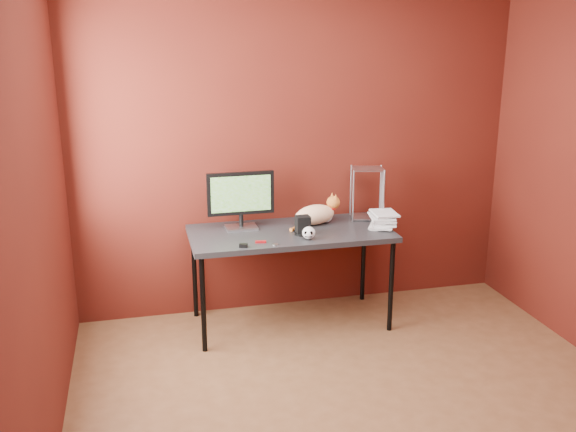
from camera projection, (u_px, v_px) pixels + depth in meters
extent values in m
cube|color=brown|center=(371.00, 419.00, 3.75)|extent=(3.50, 3.50, 0.01)
cube|color=#49130D|center=(297.00, 148.00, 5.02)|extent=(3.50, 0.02, 2.60)
cube|color=#49130D|center=(29.00, 229.00, 2.99)|extent=(0.02, 3.50, 2.60)
cube|color=black|center=(290.00, 233.00, 4.79)|extent=(1.50, 0.70, 0.04)
cylinder|color=black|center=(203.00, 305.00, 4.46)|extent=(0.04, 0.04, 0.71)
cylinder|color=black|center=(391.00, 286.00, 4.77)|extent=(0.04, 0.04, 0.71)
cylinder|color=black|center=(195.00, 274.00, 5.02)|extent=(0.04, 0.04, 0.71)
cylinder|color=black|center=(363.00, 260.00, 5.33)|extent=(0.04, 0.04, 0.71)
cube|color=#A8A9AD|center=(241.00, 227.00, 4.84)|extent=(0.24, 0.16, 0.02)
cylinder|color=black|center=(241.00, 220.00, 4.82)|extent=(0.03, 0.03, 0.10)
cube|color=black|center=(241.00, 193.00, 4.76)|extent=(0.50, 0.04, 0.32)
cube|color=#1B4412|center=(241.00, 193.00, 4.76)|extent=(0.45, 0.01, 0.27)
ellipsoid|color=orange|center=(315.00, 215.00, 4.93)|extent=(0.36, 0.25, 0.15)
ellipsoid|color=orange|center=(304.00, 218.00, 4.89)|extent=(0.18, 0.18, 0.12)
sphere|color=white|center=(326.00, 216.00, 4.98)|extent=(0.11, 0.11, 0.11)
sphere|color=#C66B26|center=(333.00, 202.00, 4.98)|extent=(0.11, 0.11, 0.11)
cone|color=#C66B26|center=(336.00, 197.00, 4.95)|extent=(0.03, 0.03, 0.04)
cone|color=#C66B26|center=(332.00, 195.00, 4.99)|extent=(0.03, 0.03, 0.04)
cylinder|color=red|center=(332.00, 208.00, 4.99)|extent=(0.08, 0.08, 0.01)
cylinder|color=#C66B26|center=(298.00, 227.00, 4.82)|extent=(0.15, 0.13, 0.03)
ellipsoid|color=white|center=(309.00, 233.00, 4.58)|extent=(0.10, 0.10, 0.09)
ellipsoid|color=black|center=(308.00, 233.00, 4.54)|extent=(0.02, 0.01, 0.03)
ellipsoid|color=black|center=(313.00, 233.00, 4.55)|extent=(0.02, 0.01, 0.03)
cube|color=black|center=(310.00, 237.00, 4.55)|extent=(0.05, 0.02, 0.00)
cylinder|color=black|center=(303.00, 233.00, 4.70)|extent=(0.12, 0.12, 0.02)
cube|color=black|center=(303.00, 224.00, 4.68)|extent=(0.10, 0.09, 0.12)
imported|color=beige|center=(371.00, 211.00, 4.88)|extent=(0.27, 0.30, 0.24)
imported|color=beige|center=(372.00, 180.00, 4.81)|extent=(0.25, 0.29, 0.24)
imported|color=beige|center=(374.00, 148.00, 4.74)|extent=(0.24, 0.28, 0.24)
imported|color=beige|center=(375.00, 115.00, 4.68)|extent=(0.22, 0.27, 0.24)
imported|color=beige|center=(376.00, 82.00, 4.61)|extent=(0.20, 0.25, 0.24)
cylinder|color=#A8A9AD|center=(357.00, 197.00, 4.94)|extent=(0.01, 0.01, 0.41)
cylinder|color=#A8A9AD|center=(386.00, 195.00, 4.99)|extent=(0.01, 0.01, 0.41)
cylinder|color=#A8A9AD|center=(349.00, 191.00, 5.12)|extent=(0.01, 0.01, 0.41)
cylinder|color=#A8A9AD|center=(377.00, 189.00, 5.18)|extent=(0.01, 0.01, 0.41)
cube|color=#A8A9AD|center=(366.00, 217.00, 5.11)|extent=(0.28, 0.25, 0.01)
cube|color=#A8A9AD|center=(368.00, 169.00, 5.00)|extent=(0.28, 0.25, 0.01)
cube|color=maroon|center=(261.00, 242.00, 4.51)|extent=(0.08, 0.03, 0.02)
cube|color=black|center=(243.00, 246.00, 4.42)|extent=(0.06, 0.05, 0.03)
cylinder|color=#A8A9AD|center=(275.00, 245.00, 4.47)|extent=(0.05, 0.05, 0.00)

